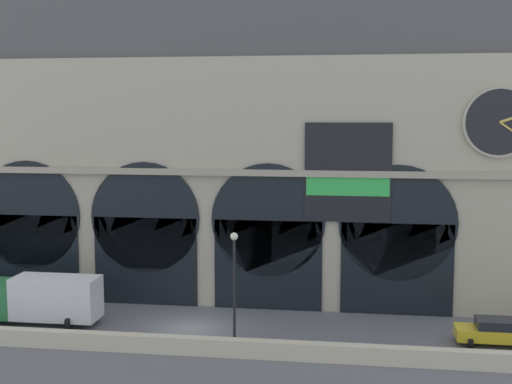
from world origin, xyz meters
name	(u,v)px	position (x,y,z in m)	size (l,w,h in m)	color
ground_plane	(190,329)	(0.00, 0.00, 0.00)	(200.00, 200.00, 0.00)	slate
quay_parapet_wall	(171,345)	(0.00, -4.45, 0.50)	(90.00, 0.70, 1.00)	beige
station_building	(214,151)	(0.03, 7.67, 10.77)	(45.32, 5.73, 22.16)	#B2A891
box_truck_midwest	(43,298)	(-9.54, -0.41, 1.70)	(7.50, 2.91, 3.12)	#2D7A42
car_east	(495,331)	(18.47, -0.33, 0.80)	(4.40, 2.22, 1.55)	gold
street_lamp_quayside	(234,276)	(3.53, -3.65, 4.41)	(0.44, 0.44, 6.90)	black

